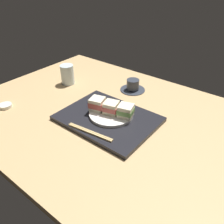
# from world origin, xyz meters

# --- Properties ---
(ground_plane) EXTENTS (1.40, 1.00, 0.03)m
(ground_plane) POSITION_xyz_m (0.00, 0.00, -0.01)
(ground_plane) COLOR tan
(serving_tray) EXTENTS (0.42, 0.32, 0.02)m
(serving_tray) POSITION_xyz_m (0.02, -0.04, 0.01)
(serving_tray) COLOR black
(serving_tray) RESTS_ON ground_plane
(sandwich_plate) EXTENTS (0.20, 0.20, 0.01)m
(sandwich_plate) POSITION_xyz_m (0.02, -0.02, 0.03)
(sandwich_plate) COLOR white
(sandwich_plate) RESTS_ON serving_tray
(sandwich_near) EXTENTS (0.08, 0.08, 0.06)m
(sandwich_near) POSITION_xyz_m (-0.04, -0.03, 0.06)
(sandwich_near) COLOR #EFE5C1
(sandwich_near) RESTS_ON sandwich_plate
(sandwich_middle) EXTENTS (0.08, 0.08, 0.05)m
(sandwich_middle) POSITION_xyz_m (0.02, -0.02, 0.06)
(sandwich_middle) COLOR beige
(sandwich_middle) RESTS_ON sandwich_plate
(sandwich_far) EXTENTS (0.08, 0.08, 0.06)m
(sandwich_far) POSITION_xyz_m (0.09, -0.00, 0.06)
(sandwich_far) COLOR #EFE5C1
(sandwich_far) RESTS_ON sandwich_plate
(chopsticks_pair) EXTENTS (0.21, 0.04, 0.01)m
(chopsticks_pair) POSITION_xyz_m (0.04, -0.17, 0.02)
(chopsticks_pair) COLOR tan
(chopsticks_pair) RESTS_ON serving_tray
(coffee_cup) EXTENTS (0.14, 0.14, 0.06)m
(coffee_cup) POSITION_xyz_m (-0.06, 0.28, 0.03)
(coffee_cup) COLOR #333842
(coffee_cup) RESTS_ON ground_plane
(drinking_glass) EXTENTS (0.08, 0.08, 0.11)m
(drinking_glass) POSITION_xyz_m (-0.40, 0.11, 0.06)
(drinking_glass) COLOR silver
(drinking_glass) RESTS_ON ground_plane
(small_sauce_dish) EXTENTS (0.06, 0.06, 0.02)m
(small_sauce_dish) POSITION_xyz_m (-0.45, -0.26, 0.01)
(small_sauce_dish) COLOR silver
(small_sauce_dish) RESTS_ON ground_plane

